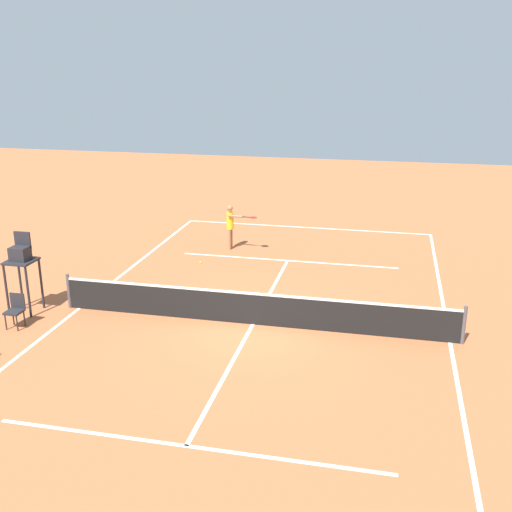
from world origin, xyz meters
name	(u,v)px	position (x,y,z in m)	size (l,w,h in m)	color
ground_plane	(253,324)	(0.00, 0.00, 0.00)	(60.00, 60.00, 0.00)	#B76038
court_lines	(253,324)	(0.00, 0.00, 0.00)	(10.83, 21.32, 0.01)	white
tennis_net	(253,308)	(0.00, 0.00, 0.50)	(11.43, 0.10, 1.07)	#4C4C51
player_serving	(231,223)	(2.41, -6.80, 1.06)	(1.29, 0.64, 1.77)	#9E704C
tennis_ball	(200,262)	(3.08, -4.86, 0.03)	(0.07, 0.07, 0.07)	#CCE033
umpire_chair	(21,260)	(6.77, 0.54, 1.61)	(0.80, 0.80, 2.41)	#232328
courtside_chair_near	(15,309)	(6.42, 1.59, 0.53)	(0.44, 0.46, 0.95)	#262626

